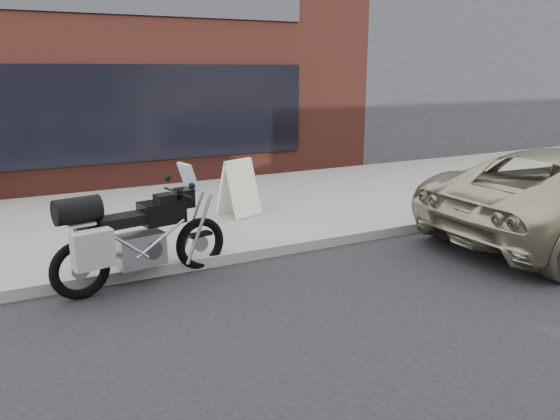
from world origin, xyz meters
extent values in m
plane|color=black|center=(0.00, 0.00, 0.00)|extent=(120.00, 120.00, 0.00)
cube|color=gray|center=(0.00, 7.00, 0.07)|extent=(44.00, 6.00, 0.15)
cube|color=#57241C|center=(-2.00, 14.00, 2.25)|extent=(14.00, 10.00, 4.50)
cube|color=black|center=(-2.00, 8.97, 1.70)|extent=(10.00, 0.08, 2.00)
cube|color=#2A2A2F|center=(10.00, 14.00, 3.00)|extent=(10.00, 10.00, 6.00)
torus|color=black|center=(-2.78, 3.75, 0.35)|extent=(0.72, 0.25, 0.71)
torus|color=black|center=(-1.22, 4.05, 0.35)|extent=(0.72, 0.25, 0.71)
cube|color=#B7B7BC|center=(-2.05, 3.89, 0.45)|extent=(0.63, 0.42, 0.40)
cube|color=black|center=(-1.74, 3.95, 0.87)|extent=(0.59, 0.43, 0.28)
cube|color=black|center=(-2.26, 3.85, 0.85)|extent=(0.63, 0.40, 0.13)
cube|color=black|center=(-2.63, 3.78, 0.76)|extent=(0.36, 0.29, 0.15)
cube|color=black|center=(-1.43, 4.01, 1.01)|extent=(0.24, 0.29, 0.23)
cube|color=silver|center=(-1.35, 4.03, 1.27)|extent=(0.21, 0.34, 0.36)
cylinder|color=black|center=(-1.50, 4.00, 1.08)|extent=(0.17, 0.74, 0.03)
cube|color=#B7B7BC|center=(-2.75, 3.75, 0.91)|extent=(0.35, 0.37, 0.03)
cube|color=gray|center=(-2.66, 3.49, 0.66)|extent=(0.47, 0.27, 0.42)
cylinder|color=black|center=(-2.75, 3.75, 1.06)|extent=(0.56, 0.39, 0.30)
cylinder|color=#B7B7BC|center=(-2.50, 3.98, 0.37)|extent=(0.59, 0.20, 0.20)
cube|color=white|center=(0.17, 5.77, 0.63)|extent=(0.67, 0.50, 0.97)
cube|color=white|center=(0.08, 6.01, 0.63)|extent=(0.67, 0.50, 0.97)
camera|label=1|loc=(-3.45, -2.59, 2.61)|focal=35.00mm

